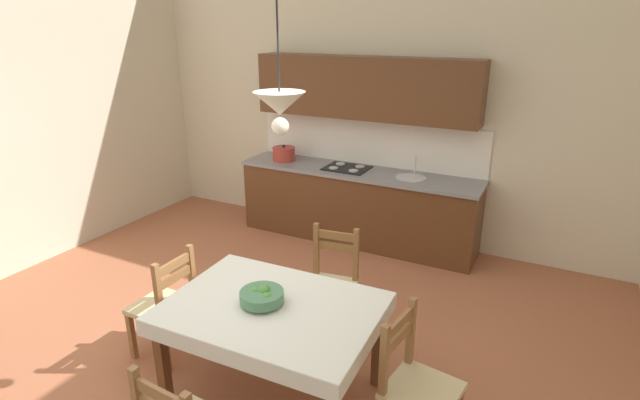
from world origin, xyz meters
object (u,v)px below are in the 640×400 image
at_px(dining_chair_window_side, 416,387).
at_px(dining_chair_tv_side, 166,306).
at_px(dining_chair_kitchen_side, 331,285).
at_px(pendant_lamp, 280,105).
at_px(kitchen_cabinetry, 359,173).
at_px(fruit_bowl, 262,296).
at_px(dining_table, 273,320).

xyz_separation_m(dining_chair_window_side, dining_chair_tv_side, (-2.03, -0.03, 0.00)).
distance_m(dining_chair_kitchen_side, pendant_lamp, 1.82).
xyz_separation_m(kitchen_cabinetry, fruit_bowl, (0.49, -2.82, -0.04)).
bearing_deg(dining_chair_tv_side, dining_table, -0.91).
bearing_deg(fruit_bowl, dining_chair_tv_side, 178.32).
relative_size(kitchen_cabinetry, dining_chair_kitchen_side, 3.15).
height_order(kitchen_cabinetry, pendant_lamp, pendant_lamp).
bearing_deg(dining_chair_window_side, pendant_lamp, 174.28).
xyz_separation_m(fruit_bowl, pendant_lamp, (0.09, 0.15, 1.27)).
bearing_deg(fruit_bowl, dining_chair_window_side, 2.81).
height_order(dining_table, dining_chair_window_side, dining_chair_window_side).
distance_m(kitchen_cabinetry, dining_chair_tv_side, 2.86).
height_order(dining_table, dining_chair_kitchen_side, dining_chair_kitchen_side).
bearing_deg(fruit_bowl, pendant_lamp, 60.04).
xyz_separation_m(dining_table, pendant_lamp, (0.02, 0.14, 1.45)).
relative_size(dining_table, dining_chair_kitchen_side, 1.58).
height_order(dining_chair_window_side, fruit_bowl, dining_chair_window_side).
bearing_deg(dining_chair_kitchen_side, dining_chair_window_side, -40.78).
bearing_deg(dining_table, dining_chair_tv_side, 179.09).
height_order(kitchen_cabinetry, dining_chair_kitchen_side, kitchen_cabinetry).
distance_m(kitchen_cabinetry, dining_table, 2.88).
bearing_deg(dining_chair_kitchen_side, fruit_bowl, -94.18).
relative_size(dining_chair_tv_side, fruit_bowl, 3.10).
bearing_deg(kitchen_cabinetry, pendant_lamp, -77.82).
bearing_deg(dining_chair_window_side, kitchen_cabinetry, 119.54).
xyz_separation_m(dining_chair_tv_side, pendant_lamp, (1.03, 0.12, 1.64)).
bearing_deg(fruit_bowl, dining_chair_kitchen_side, 85.82).
height_order(kitchen_cabinetry, fruit_bowl, kitchen_cabinetry).
height_order(dining_chair_window_side, dining_chair_tv_side, same).
bearing_deg(dining_table, pendant_lamp, 83.07).
height_order(kitchen_cabinetry, dining_chair_tv_side, kitchen_cabinetry).
relative_size(dining_chair_kitchen_side, fruit_bowl, 3.10).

